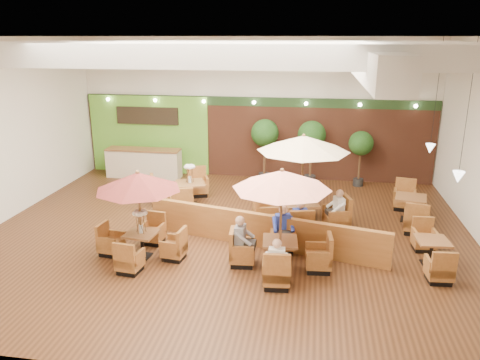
% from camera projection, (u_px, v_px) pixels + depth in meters
% --- Properties ---
extents(room, '(14.04, 14.00, 5.52)m').
position_uv_depth(room, '(242.00, 103.00, 13.65)').
color(room, '#381E0F').
rests_on(room, ground).
extents(service_counter, '(3.00, 0.75, 1.18)m').
position_uv_depth(service_counter, '(144.00, 163.00, 18.92)').
color(service_counter, beige).
rests_on(service_counter, ground).
extents(booth_divider, '(6.65, 1.78, 0.94)m').
position_uv_depth(booth_divider, '(262.00, 230.00, 12.66)').
color(booth_divider, brown).
rests_on(booth_divider, ground).
extents(table_0, '(2.32, 2.32, 2.34)m').
position_uv_depth(table_0, '(139.00, 199.00, 11.73)').
color(table_0, brown).
rests_on(table_0, ground).
extents(table_1, '(2.54, 2.54, 2.57)m').
position_uv_depth(table_1, '(281.00, 201.00, 11.10)').
color(table_1, brown).
rests_on(table_1, ground).
extents(table_2, '(2.95, 2.95, 2.87)m').
position_uv_depth(table_2, '(303.00, 166.00, 13.45)').
color(table_2, brown).
rests_on(table_2, ground).
extents(table_3, '(2.06, 2.93, 1.59)m').
position_uv_depth(table_3, '(182.00, 192.00, 15.79)').
color(table_3, brown).
rests_on(table_3, ground).
extents(table_4, '(0.83, 2.33, 0.86)m').
position_uv_depth(table_4, '(431.00, 253.00, 11.67)').
color(table_4, brown).
rests_on(table_4, ground).
extents(table_5, '(1.06, 2.78, 1.00)m').
position_uv_depth(table_5, '(410.00, 209.00, 14.47)').
color(table_5, brown).
rests_on(table_5, ground).
extents(topiary_0, '(1.07, 1.07, 2.48)m').
position_uv_depth(topiary_0, '(265.00, 136.00, 17.99)').
color(topiary_0, black).
rests_on(topiary_0, ground).
extents(topiary_1, '(1.06, 1.06, 2.46)m').
position_uv_depth(topiary_1, '(312.00, 137.00, 17.72)').
color(topiary_1, black).
rests_on(topiary_1, ground).
extents(topiary_2, '(0.92, 0.92, 2.13)m').
position_uv_depth(topiary_2, '(361.00, 145.00, 17.51)').
color(topiary_2, black).
rests_on(topiary_2, ground).
extents(diner_0, '(0.36, 0.29, 0.75)m').
position_uv_depth(diner_0, '(277.00, 257.00, 10.52)').
color(diner_0, white).
rests_on(diner_0, ground).
extents(diner_1, '(0.43, 0.38, 0.81)m').
position_uv_depth(diner_1, '(283.00, 225.00, 12.28)').
color(diner_1, '#293EB3').
rests_on(diner_1, ground).
extents(diner_2, '(0.33, 0.41, 0.84)m').
position_uv_depth(diner_2, '(242.00, 236.00, 11.53)').
color(diner_2, gray).
rests_on(diner_2, ground).
extents(diner_3, '(0.43, 0.38, 0.80)m').
position_uv_depth(diner_3, '(300.00, 217.00, 12.80)').
color(diner_3, '#293EB3').
rests_on(diner_3, ground).
extents(diner_4, '(0.41, 0.44, 0.80)m').
position_uv_depth(diner_4, '(337.00, 206.00, 13.63)').
color(diner_4, white).
rests_on(diner_4, ground).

